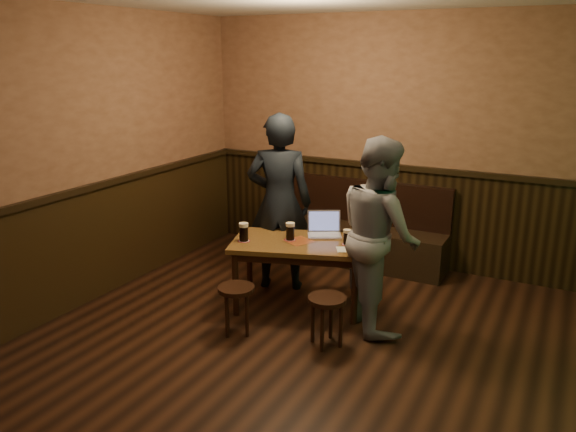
{
  "coord_description": "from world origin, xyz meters",
  "views": [
    {
      "loc": [
        1.64,
        -3.13,
        2.37
      ],
      "look_at": [
        -0.64,
        1.25,
        0.93
      ],
      "focal_mm": 35.0,
      "sensor_mm": 36.0,
      "label": 1
    }
  ],
  "objects_px": {
    "stool_left": "(236,296)",
    "pint_right": "(347,237)",
    "pint_mid": "(290,231)",
    "person_grey": "(380,234)",
    "laptop": "(324,229)",
    "bench": "(352,235)",
    "stool_right": "(327,307)",
    "pint_left": "(244,232)",
    "person_suit": "(279,203)",
    "pub_table": "(299,250)"
  },
  "relations": [
    {
      "from": "bench",
      "to": "stool_left",
      "type": "height_order",
      "value": "bench"
    },
    {
      "from": "bench",
      "to": "pint_right",
      "type": "xyz_separation_m",
      "value": [
        0.44,
        -1.28,
        0.43
      ]
    },
    {
      "from": "stool_left",
      "to": "pint_left",
      "type": "relative_size",
      "value": 2.41
    },
    {
      "from": "pint_left",
      "to": "stool_right",
      "type": "bearing_deg",
      "value": -18.11
    },
    {
      "from": "stool_left",
      "to": "pint_right",
      "type": "relative_size",
      "value": 2.95
    },
    {
      "from": "stool_right",
      "to": "pint_mid",
      "type": "relative_size",
      "value": 2.53
    },
    {
      "from": "stool_right",
      "to": "pint_right",
      "type": "distance_m",
      "value": 0.8
    },
    {
      "from": "person_suit",
      "to": "pint_mid",
      "type": "bearing_deg",
      "value": 110.89
    },
    {
      "from": "bench",
      "to": "stool_right",
      "type": "xyz_separation_m",
      "value": [
        0.55,
        -1.96,
        0.04
      ]
    },
    {
      "from": "stool_right",
      "to": "laptop",
      "type": "relative_size",
      "value": 1.08
    },
    {
      "from": "bench",
      "to": "stool_left",
      "type": "xyz_separation_m",
      "value": [
        -0.24,
        -2.13,
        0.03
      ]
    },
    {
      "from": "pint_left",
      "to": "bench",
      "type": "bearing_deg",
      "value": 74.34
    },
    {
      "from": "pint_right",
      "to": "laptop",
      "type": "distance_m",
      "value": 0.35
    },
    {
      "from": "bench",
      "to": "laptop",
      "type": "height_order",
      "value": "bench"
    },
    {
      "from": "pint_mid",
      "to": "person_suit",
      "type": "bearing_deg",
      "value": 130.76
    },
    {
      "from": "stool_left",
      "to": "person_suit",
      "type": "xyz_separation_m",
      "value": [
        -0.16,
        1.08,
        0.56
      ]
    },
    {
      "from": "pint_right",
      "to": "person_grey",
      "type": "relative_size",
      "value": 0.09
    },
    {
      "from": "stool_right",
      "to": "person_grey",
      "type": "relative_size",
      "value": 0.25
    },
    {
      "from": "pint_left",
      "to": "person_suit",
      "type": "distance_m",
      "value": 0.61
    },
    {
      "from": "laptop",
      "to": "bench",
      "type": "bearing_deg",
      "value": 68.88
    },
    {
      "from": "pub_table",
      "to": "bench",
      "type": "bearing_deg",
      "value": 71.73
    },
    {
      "from": "person_grey",
      "to": "bench",
      "type": "bearing_deg",
      "value": -9.89
    },
    {
      "from": "stool_right",
      "to": "pint_mid",
      "type": "bearing_deg",
      "value": 138.51
    },
    {
      "from": "bench",
      "to": "stool_right",
      "type": "relative_size",
      "value": 5.06
    },
    {
      "from": "pint_right",
      "to": "person_suit",
      "type": "distance_m",
      "value": 0.88
    },
    {
      "from": "stool_left",
      "to": "pint_right",
      "type": "height_order",
      "value": "pint_right"
    },
    {
      "from": "pint_mid",
      "to": "person_suit",
      "type": "height_order",
      "value": "person_suit"
    },
    {
      "from": "stool_right",
      "to": "pint_right",
      "type": "bearing_deg",
      "value": 99.03
    },
    {
      "from": "bench",
      "to": "stool_left",
      "type": "relative_size",
      "value": 5.09
    },
    {
      "from": "pint_right",
      "to": "person_suit",
      "type": "xyz_separation_m",
      "value": [
        -0.83,
        0.23,
        0.17
      ]
    },
    {
      "from": "pint_right",
      "to": "pub_table",
      "type": "bearing_deg",
      "value": -164.59
    },
    {
      "from": "pub_table",
      "to": "stool_right",
      "type": "relative_size",
      "value": 3.22
    },
    {
      "from": "laptop",
      "to": "person_suit",
      "type": "height_order",
      "value": "person_suit"
    },
    {
      "from": "pint_right",
      "to": "pint_mid",
      "type": "bearing_deg",
      "value": -166.42
    },
    {
      "from": "stool_right",
      "to": "pub_table",
      "type": "bearing_deg",
      "value": 133.96
    },
    {
      "from": "bench",
      "to": "stool_left",
      "type": "distance_m",
      "value": 2.14
    },
    {
      "from": "person_suit",
      "to": "stool_right",
      "type": "bearing_deg",
      "value": 115.85
    },
    {
      "from": "bench",
      "to": "pub_table",
      "type": "xyz_separation_m",
      "value": [
        -0.0,
        -1.4,
        0.26
      ]
    },
    {
      "from": "laptop",
      "to": "person_grey",
      "type": "distance_m",
      "value": 0.73
    },
    {
      "from": "pint_right",
      "to": "person_suit",
      "type": "bearing_deg",
      "value": 164.34
    },
    {
      "from": "stool_left",
      "to": "pint_right",
      "type": "distance_m",
      "value": 1.15
    },
    {
      "from": "pint_mid",
      "to": "stool_left",
      "type": "bearing_deg",
      "value": -101.77
    },
    {
      "from": "laptop",
      "to": "pub_table",
      "type": "bearing_deg",
      "value": -142.57
    },
    {
      "from": "bench",
      "to": "person_suit",
      "type": "xyz_separation_m",
      "value": [
        -0.4,
        -1.04,
        0.6
      ]
    },
    {
      "from": "pint_left",
      "to": "person_grey",
      "type": "relative_size",
      "value": 0.1
    },
    {
      "from": "stool_right",
      "to": "laptop",
      "type": "xyz_separation_m",
      "value": [
        -0.41,
        0.86,
        0.38
      ]
    },
    {
      "from": "pub_table",
      "to": "laptop",
      "type": "height_order",
      "value": "laptop"
    },
    {
      "from": "pub_table",
      "to": "pint_right",
      "type": "distance_m",
      "value": 0.48
    },
    {
      "from": "pint_left",
      "to": "pint_right",
      "type": "relative_size",
      "value": 1.22
    },
    {
      "from": "pint_mid",
      "to": "person_grey",
      "type": "bearing_deg",
      "value": 0.27
    }
  ]
}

